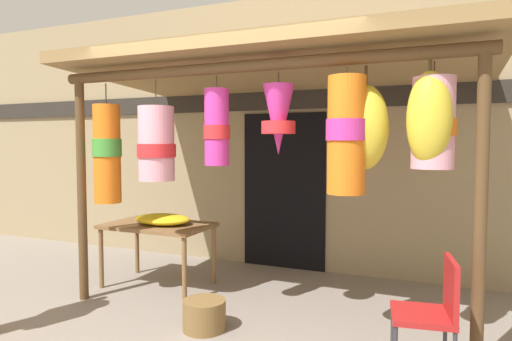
{
  "coord_description": "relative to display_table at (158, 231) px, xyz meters",
  "views": [
    {
      "loc": [
        1.77,
        -3.16,
        1.61
      ],
      "look_at": [
        -0.14,
        1.32,
        1.31
      ],
      "focal_mm": 30.93,
      "sensor_mm": 36.0,
      "label": 1
    }
  ],
  "objects": [
    {
      "name": "display_table",
      "position": [
        0.0,
        0.0,
        0.0
      ],
      "size": [
        1.18,
        0.73,
        0.71
      ],
      "color": "brown",
      "rests_on": "ground_plane"
    },
    {
      "name": "shop_facade",
      "position": [
        1.17,
        1.39,
        1.12
      ],
      "size": [
        12.19,
        0.29,
        3.49
      ],
      "color": "#9E8966",
      "rests_on": "ground_plane"
    },
    {
      "name": "wicker_basket_by_table",
      "position": [
        1.07,
        -0.84,
        -0.5
      ],
      "size": [
        0.37,
        0.37,
        0.26
      ],
      "primitive_type": "cylinder",
      "color": "brown",
      "rests_on": "ground_plane"
    },
    {
      "name": "ground_plane",
      "position": [
        1.17,
        -0.93,
        -0.63
      ],
      "size": [
        30.0,
        30.0,
        0.0
      ],
      "primitive_type": "plane",
      "color": "gray"
    },
    {
      "name": "market_stall_canopy",
      "position": [
        1.43,
        0.07,
        1.5
      ],
      "size": [
        4.15,
        2.51,
        2.51
      ],
      "color": "brown",
      "rests_on": "ground_plane"
    },
    {
      "name": "flower_heap_on_table",
      "position": [
        0.07,
        -0.01,
        0.14
      ],
      "size": [
        0.66,
        0.46,
        0.11
      ],
      "color": "yellow",
      "rests_on": "display_table"
    },
    {
      "name": "folding_chair",
      "position": [
        2.91,
        -0.93,
        -0.13
      ],
      "size": [
        0.46,
        0.46,
        0.84
      ],
      "color": "#AD1E1E",
      "rests_on": "ground_plane"
    }
  ]
}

